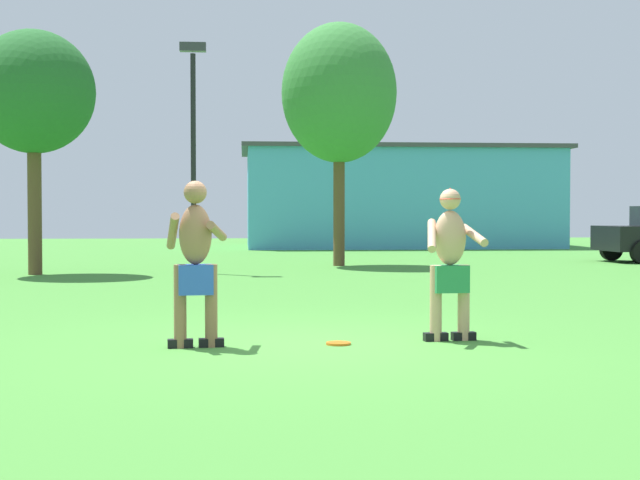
# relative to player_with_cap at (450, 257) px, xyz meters

# --- Properties ---
(ground_plane) EXTENTS (80.00, 80.00, 0.00)m
(ground_plane) POSITION_rel_player_with_cap_xyz_m (-1.67, -0.16, -0.91)
(ground_plane) COLOR #428433
(player_with_cap) EXTENTS (0.66, 0.61, 1.67)m
(player_with_cap) POSITION_rel_player_with_cap_xyz_m (0.00, 0.00, 0.00)
(player_with_cap) COLOR black
(player_with_cap) RESTS_ON ground_plane
(player_in_blue) EXTENTS (0.65, 0.62, 1.73)m
(player_in_blue) POSITION_rel_player_with_cap_xyz_m (-2.74, -0.26, 0.00)
(player_in_blue) COLOR black
(player_in_blue) RESTS_ON ground_plane
(frisbee) EXTENTS (0.26, 0.26, 0.03)m
(frisbee) POSITION_rel_player_with_cap_xyz_m (-1.24, -0.20, -0.90)
(frisbee) COLOR orange
(frisbee) RESTS_ON ground_plane
(lamp_post) EXTENTS (0.60, 0.24, 5.29)m
(lamp_post) POSITION_rel_player_with_cap_xyz_m (-3.39, 11.51, 2.37)
(lamp_post) COLOR black
(lamp_post) RESTS_ON ground_plane
(outbuilding_behind_lot) EXTENTS (12.66, 6.90, 4.00)m
(outbuilding_behind_lot) POSITION_rel_player_with_cap_xyz_m (4.02, 27.39, 1.09)
(outbuilding_behind_lot) COLOR #4C9ED1
(outbuilding_behind_lot) RESTS_ON ground_plane
(tree_left_field) EXTENTS (3.00, 3.00, 6.34)m
(tree_left_field) POSITION_rel_player_with_cap_xyz_m (0.25, 14.06, 3.58)
(tree_left_field) COLOR brown
(tree_left_field) RESTS_ON ground_plane
(tree_behind_players) EXTENTS (2.72, 2.72, 5.48)m
(tree_behind_players) POSITION_rel_player_with_cap_xyz_m (-6.91, 11.22, 3.15)
(tree_behind_players) COLOR brown
(tree_behind_players) RESTS_ON ground_plane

